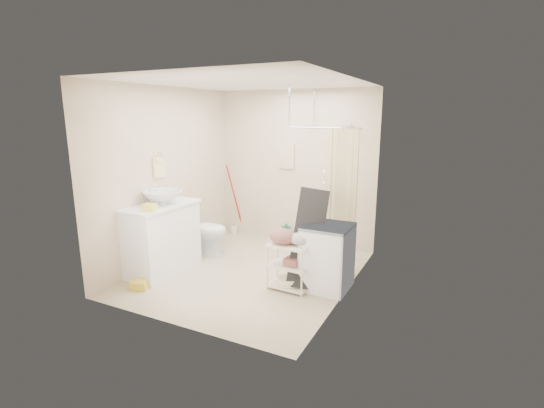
{
  "coord_description": "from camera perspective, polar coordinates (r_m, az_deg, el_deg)",
  "views": [
    {
      "loc": [
        2.62,
        -4.56,
        2.2
      ],
      "look_at": [
        0.23,
        0.25,
        0.97
      ],
      "focal_mm": 26.0,
      "sensor_mm": 36.0,
      "label": 1
    }
  ],
  "objects": [
    {
      "name": "shampoo_bottle_b",
      "position": [
        6.42,
        9.24,
        5.57
      ],
      "size": [
        0.08,
        0.09,
        0.16
      ],
      "primitive_type": "imported",
      "rotation": [
        0.0,
        0.0,
        -0.16
      ],
      "color": "#314D9F",
      "rests_on": "shower"
    },
    {
      "name": "shower",
      "position": [
        5.99,
        8.73,
        1.67
      ],
      "size": [
        1.1,
        1.1,
        2.1
      ],
      "primitive_type": null,
      "color": "white",
      "rests_on": "ground"
    },
    {
      "name": "counter_basket",
      "position": [
        5.34,
        -17.26,
        -0.46
      ],
      "size": [
        0.19,
        0.16,
        0.09
      ],
      "primitive_type": "cube",
      "rotation": [
        0.0,
        0.0,
        0.26
      ],
      "color": "#F7DA4C",
      "rests_on": "vanity"
    },
    {
      "name": "floor",
      "position": [
        5.7,
        -3.27,
        -9.85
      ],
      "size": [
        3.2,
        3.2,
        0.0
      ],
      "primitive_type": "plane",
      "color": "#BDAE8D",
      "rests_on": "ground"
    },
    {
      "name": "ceiling",
      "position": [
        5.27,
        -3.64,
        17.21
      ],
      "size": [
        2.8,
        3.2,
        0.04
      ],
      "primitive_type": "cube",
      "color": "silver",
      "rests_on": "ground"
    },
    {
      "name": "towel_ring",
      "position": [
        5.96,
        -16.09,
        5.35
      ],
      "size": [
        0.04,
        0.22,
        0.34
      ],
      "primitive_type": null,
      "color": "#EEE291",
      "rests_on": "wall_left"
    },
    {
      "name": "floor_basket",
      "position": [
        5.43,
        -18.68,
        -10.83
      ],
      "size": [
        0.36,
        0.32,
        0.16
      ],
      "primitive_type": "cube",
      "rotation": [
        0.0,
        0.0,
        0.39
      ],
      "color": "gold",
      "rests_on": "ground"
    },
    {
      "name": "laundry_rack",
      "position": [
        5.06,
        2.47,
        -8.44
      ],
      "size": [
        0.54,
        0.33,
        0.72
      ],
      "primitive_type": null,
      "rotation": [
        0.0,
        0.0,
        -0.05
      ],
      "color": "silver",
      "rests_on": "ground"
    },
    {
      "name": "vanity",
      "position": [
        5.81,
        -15.78,
        -4.74
      ],
      "size": [
        0.64,
        1.12,
        0.98
      ],
      "primitive_type": "cube",
      "rotation": [
        0.0,
        0.0,
        -0.02
      ],
      "color": "silver",
      "rests_on": "ground"
    },
    {
      "name": "hanging_towel",
      "position": [
        6.77,
        2.13,
        6.94
      ],
      "size": [
        0.28,
        0.03,
        0.42
      ],
      "primitive_type": "cube",
      "color": "beige",
      "rests_on": "wall_back"
    },
    {
      "name": "potted_plant_b",
      "position": [
        6.73,
        4.19,
        -4.69
      ],
      "size": [
        0.23,
        0.21,
        0.34
      ],
      "primitive_type": "imported",
      "rotation": [
        0.0,
        0.0,
        -0.4
      ],
      "color": "brown",
      "rests_on": "ground"
    },
    {
      "name": "ironing_board",
      "position": [
        5.03,
        5.22,
        -4.95
      ],
      "size": [
        0.39,
        0.24,
        1.33
      ],
      "primitive_type": null,
      "rotation": [
        0.0,
        0.0,
        0.36
      ],
      "color": "black",
      "rests_on": "ground"
    },
    {
      "name": "wall_left",
      "position": [
        6.14,
        -14.88,
        4.03
      ],
      "size": [
        0.04,
        3.2,
        2.6
      ],
      "primitive_type": "cube",
      "color": "beige",
      "rests_on": "ground"
    },
    {
      "name": "wall_back",
      "position": [
        6.75,
        3.35,
        5.2
      ],
      "size": [
        2.8,
        0.04,
        2.6
      ],
      "primitive_type": "cube",
      "color": "beige",
      "rests_on": "ground"
    },
    {
      "name": "potted_plant_a",
      "position": [
        6.91,
        2.06,
        -4.24
      ],
      "size": [
        0.21,
        0.19,
        0.34
      ],
      "primitive_type": "imported",
      "rotation": [
        0.0,
        0.0,
        0.51
      ],
      "color": "brown",
      "rests_on": "ground"
    },
    {
      "name": "shampoo_bottle_a",
      "position": [
        6.46,
        8.06,
        6.03
      ],
      "size": [
        0.1,
        0.1,
        0.25
      ],
      "primitive_type": "imported",
      "rotation": [
        0.0,
        0.0,
        -0.03
      ],
      "color": "silver",
      "rests_on": "shower"
    },
    {
      "name": "washing_machine",
      "position": [
        5.13,
        8.02,
        -7.56
      ],
      "size": [
        0.58,
        0.6,
        0.84
      ],
      "primitive_type": "cube",
      "rotation": [
        0.0,
        0.0,
        -0.01
      ],
      "color": "white",
      "rests_on": "ground"
    },
    {
      "name": "mop",
      "position": [
        7.35,
        -5.62,
        0.64
      ],
      "size": [
        0.13,
        0.13,
        1.3
      ],
      "primitive_type": null,
      "rotation": [
        0.0,
        0.0,
        0.06
      ],
      "color": "#AD0E10",
      "rests_on": "ground"
    },
    {
      "name": "sink",
      "position": [
        5.69,
        -15.5,
        0.96
      ],
      "size": [
        0.56,
        0.56,
        0.19
      ],
      "primitive_type": "imported",
      "rotation": [
        0.0,
        0.0,
        -0.03
      ],
      "color": "silver",
      "rests_on": "vanity"
    },
    {
      "name": "tp_holder",
      "position": [
        6.27,
        -14.0,
        -1.17
      ],
      "size": [
        0.08,
        0.12,
        0.14
      ],
      "primitive_type": null,
      "color": "white",
      "rests_on": "wall_left"
    },
    {
      "name": "wall_front",
      "position": [
        4.05,
        -14.76,
        -0.37
      ],
      "size": [
        2.8,
        0.04,
        2.6
      ],
      "primitive_type": "cube",
      "color": "beige",
      "rests_on": "ground"
    },
    {
      "name": "wall_right",
      "position": [
        4.8,
        11.21,
        1.84
      ],
      "size": [
        0.04,
        3.2,
        2.6
      ],
      "primitive_type": "cube",
      "color": "beige",
      "rests_on": "ground"
    },
    {
      "name": "toilet",
      "position": [
        6.4,
        -9.76,
        -3.7
      ],
      "size": [
        0.8,
        0.5,
        0.79
      ],
      "primitive_type": "imported",
      "rotation": [
        0.0,
        0.0,
        1.65
      ],
      "color": "white",
      "rests_on": "ground"
    }
  ]
}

